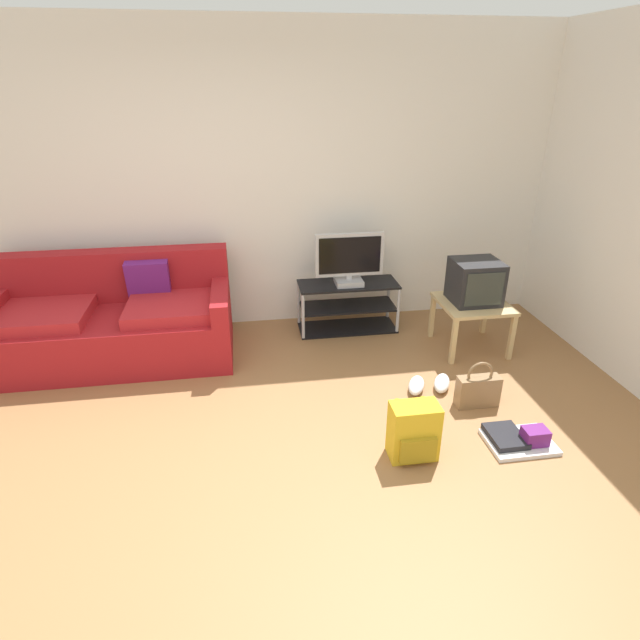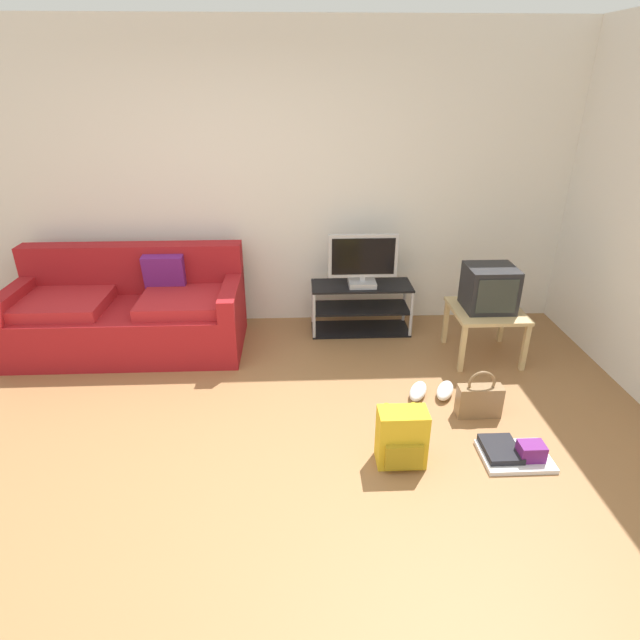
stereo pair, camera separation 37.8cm
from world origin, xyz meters
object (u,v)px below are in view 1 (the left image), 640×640
(backpack, at_px, (414,432))
(floor_tray, at_px, (519,439))
(tv_stand, at_px, (348,306))
(couch, at_px, (114,322))
(sneakers_pair, at_px, (429,384))
(handbag, at_px, (478,390))
(side_table, at_px, (473,308))
(crt_tv, at_px, (475,282))
(flat_tv, at_px, (349,260))

(backpack, xyz_separation_m, floor_tray, (0.74, -0.00, -0.14))
(tv_stand, bearing_deg, couch, -173.75)
(backpack, relative_size, sneakers_pair, 0.89)
(floor_tray, bearing_deg, handbag, 100.08)
(handbag, bearing_deg, tv_stand, 115.82)
(sneakers_pair, bearing_deg, side_table, 46.56)
(backpack, bearing_deg, floor_tray, 11.74)
(side_table, distance_m, floor_tray, 1.42)
(tv_stand, bearing_deg, sneakers_pair, -70.43)
(crt_tv, distance_m, floor_tray, 1.52)
(flat_tv, distance_m, sneakers_pair, 1.39)
(crt_tv, distance_m, sneakers_pair, 1.05)
(tv_stand, bearing_deg, floor_tray, -67.87)
(tv_stand, relative_size, sneakers_pair, 2.17)
(side_table, bearing_deg, tv_stand, 151.34)
(sneakers_pair, bearing_deg, handbag, -43.27)
(flat_tv, bearing_deg, tv_stand, 90.00)
(side_table, xyz_separation_m, floor_tray, (-0.23, -1.36, -0.34))
(backpack, distance_m, sneakers_pair, 0.84)
(backpack, xyz_separation_m, handbag, (0.66, 0.48, -0.06))
(couch, xyz_separation_m, side_table, (3.09, -0.32, 0.06))
(crt_tv, relative_size, floor_tray, 0.92)
(side_table, relative_size, floor_tray, 1.34)
(flat_tv, bearing_deg, couch, -174.35)
(flat_tv, height_order, side_table, flat_tv)
(handbag, bearing_deg, sneakers_pair, 136.73)
(floor_tray, bearing_deg, side_table, 80.52)
(sneakers_pair, bearing_deg, crt_tv, 47.29)
(flat_tv, bearing_deg, sneakers_pair, -70.08)
(couch, xyz_separation_m, flat_tv, (2.09, 0.21, 0.38))
(side_table, bearing_deg, flat_tv, 152.33)
(sneakers_pair, distance_m, floor_tray, 0.82)
(tv_stand, bearing_deg, flat_tv, -90.00)
(crt_tv, height_order, handbag, crt_tv)
(crt_tv, xyz_separation_m, handbag, (-0.31, -0.90, -0.50))
(crt_tv, bearing_deg, floor_tray, -99.37)
(tv_stand, height_order, crt_tv, crt_tv)
(floor_tray, bearing_deg, tv_stand, 112.13)
(backpack, distance_m, handbag, 0.81)
(side_table, relative_size, handbag, 1.59)
(tv_stand, bearing_deg, crt_tv, -27.95)
(couch, relative_size, crt_tv, 4.95)
(crt_tv, height_order, floor_tray, crt_tv)
(tv_stand, bearing_deg, side_table, -28.66)
(handbag, distance_m, floor_tray, 0.50)
(flat_tv, relative_size, handbag, 1.72)
(sneakers_pair, bearing_deg, floor_tray, -63.99)
(crt_tv, xyz_separation_m, floor_tray, (-0.23, -1.38, -0.59))
(crt_tv, xyz_separation_m, sneakers_pair, (-0.59, -0.64, -0.58))
(tv_stand, distance_m, backpack, 1.91)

